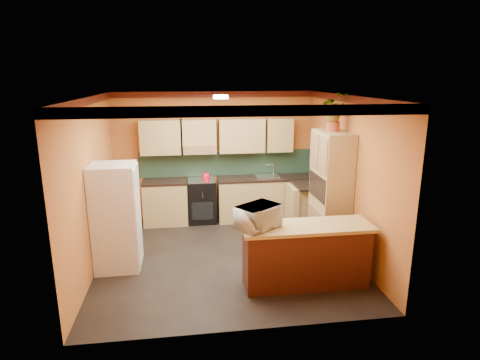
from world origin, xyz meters
The scene contains 15 objects.
room_shell centered at (0.02, 0.28, 2.09)m, with size 4.24×4.24×2.72m.
base_cabinets_back centered at (0.31, 1.80, 0.44)m, with size 3.65×0.60×0.88m, color tan.
countertop_back centered at (0.31, 1.80, 0.90)m, with size 3.65×0.62×0.04m, color black.
stove centered at (-0.32, 1.80, 0.46)m, with size 0.58×0.58×0.91m, color black.
kettle centered at (-0.22, 1.75, 1.00)m, with size 0.17×0.17×0.18m, color red, non-canonical shape.
sink centered at (1.08, 1.80, 0.94)m, with size 0.48×0.40×0.03m, color silver.
base_cabinets_right centered at (1.80, 1.12, 0.44)m, with size 0.60×0.80×0.88m, color tan.
countertop_right centered at (1.80, 1.12, 0.90)m, with size 0.62×0.80×0.04m, color black.
fridge centered at (-1.75, -0.15, 0.85)m, with size 0.68×0.66×1.70m, color white.
pantry centered at (1.85, 0.10, 1.05)m, with size 0.48×0.90×2.10m, color tan.
fern_pot centered at (1.85, 0.15, 2.18)m, with size 0.22×0.22×0.16m, color #9F3E26.
fern centered at (1.85, 0.15, 2.50)m, with size 0.44×0.38×0.48m, color tan.
breakfast_bar centered at (1.06, -1.10, 0.44)m, with size 1.80×0.55×0.88m, color #481610.
bar_top centered at (1.06, -1.10, 0.91)m, with size 1.90×0.65×0.05m, color tan.
microwave centered at (0.34, -1.10, 1.09)m, with size 0.59×0.40×0.33m, color white.
Camera 1 is at (-0.65, -6.31, 3.00)m, focal length 30.00 mm.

